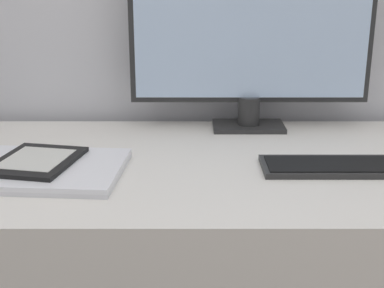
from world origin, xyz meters
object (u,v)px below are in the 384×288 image
monitor (254,32)px  ereader (39,160)px  keyboard (332,166)px  laptop (50,169)px

monitor → ereader: monitor is taller
monitor → ereader: bearing=-145.7°
keyboard → laptop: (-0.59, -0.03, 0.00)m
keyboard → laptop: bearing=-177.5°
ereader → laptop: bearing=-28.5°
ereader → monitor: bearing=34.3°
monitor → keyboard: size_ratio=2.18×
keyboard → laptop: laptop is taller
monitor → ereader: (-0.47, -0.32, -0.23)m
keyboard → ereader: bearing=-178.9°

